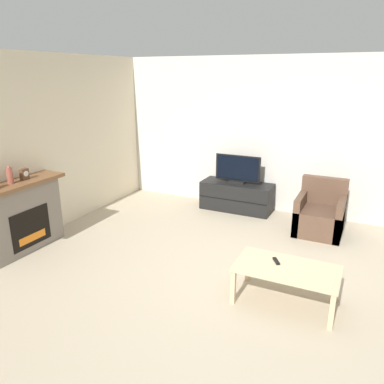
% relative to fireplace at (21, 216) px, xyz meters
% --- Properties ---
extents(ground_plane, '(24.00, 24.00, 0.00)m').
position_rel_fireplace_xyz_m(ground_plane, '(3.02, 0.27, -0.51)').
color(ground_plane, tan).
extents(wall_back, '(12.00, 0.06, 2.70)m').
position_rel_fireplace_xyz_m(wall_back, '(3.02, 3.17, 0.84)').
color(wall_back, beige).
rests_on(wall_back, ground).
extents(wall_left, '(0.06, 12.00, 2.70)m').
position_rel_fireplace_xyz_m(wall_left, '(-0.19, 0.27, 0.84)').
color(wall_left, beige).
rests_on(wall_left, ground).
extents(fireplace, '(0.44, 1.29, 1.01)m').
position_rel_fireplace_xyz_m(fireplace, '(0.00, 0.00, 0.00)').
color(fireplace, slate).
rests_on(fireplace, ground).
extents(mantel_vase_centre_left, '(0.08, 0.08, 0.24)m').
position_rel_fireplace_xyz_m(mantel_vase_centre_left, '(0.02, -0.10, 0.61)').
color(mantel_vase_centre_left, '#994C3D').
rests_on(mantel_vase_centre_left, fireplace).
extents(mantel_clock, '(0.08, 0.11, 0.15)m').
position_rel_fireplace_xyz_m(mantel_clock, '(0.02, 0.13, 0.57)').
color(mantel_clock, brown).
rests_on(mantel_clock, fireplace).
extents(tv_stand, '(1.28, 0.50, 0.51)m').
position_rel_fireplace_xyz_m(tv_stand, '(2.16, 2.85, -0.26)').
color(tv_stand, black).
rests_on(tv_stand, ground).
extents(tv, '(0.83, 0.18, 0.51)m').
position_rel_fireplace_xyz_m(tv, '(2.16, 2.85, 0.23)').
color(tv, black).
rests_on(tv, tv_stand).
extents(armchair, '(0.70, 0.76, 0.83)m').
position_rel_fireplace_xyz_m(armchair, '(3.67, 2.46, -0.24)').
color(armchair, brown).
rests_on(armchair, ground).
extents(coffee_table, '(1.09, 0.61, 0.42)m').
position_rel_fireplace_xyz_m(coffee_table, '(3.61, 0.31, -0.14)').
color(coffee_table, '#CCB289').
rests_on(coffee_table, ground).
extents(remote, '(0.11, 0.15, 0.02)m').
position_rel_fireplace_xyz_m(remote, '(3.47, 0.39, -0.08)').
color(remote, black).
rests_on(remote, coffee_table).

